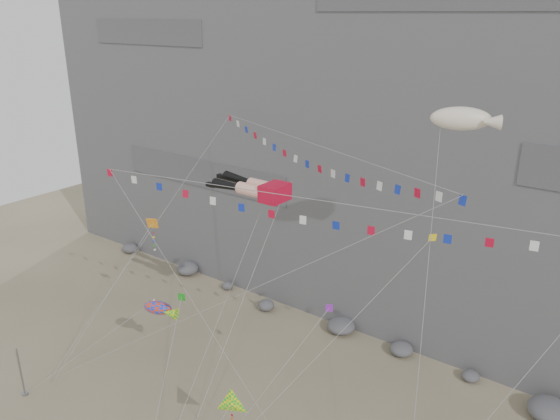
% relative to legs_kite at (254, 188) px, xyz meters
% --- Properties ---
extents(cliff, '(80.00, 28.00, 50.00)m').
position_rel_legs_kite_xyz_m(cliff, '(1.59, 25.44, 8.60)').
color(cliff, slate).
rests_on(cliff, ground).
extents(talus_boulders, '(60.00, 3.00, 1.20)m').
position_rel_legs_kite_xyz_m(talus_boulders, '(1.59, 10.44, -15.80)').
color(talus_boulders, slate).
rests_on(talus_boulders, ground).
extents(anchor_pole_left, '(0.12, 0.12, 4.19)m').
position_rel_legs_kite_xyz_m(anchor_pole_left, '(-13.70, -11.77, -14.31)').
color(anchor_pole_left, slate).
rests_on(anchor_pole_left, ground).
extents(legs_kite, '(7.32, 14.55, 21.20)m').
position_rel_legs_kite_xyz_m(legs_kite, '(0.00, 0.00, 0.00)').
color(legs_kite, red).
rests_on(legs_kite, ground).
extents(flag_banner_upper, '(28.66, 19.18, 28.44)m').
position_rel_legs_kite_xyz_m(flag_banner_upper, '(2.18, 4.12, 2.63)').
color(flag_banner_upper, red).
rests_on(flag_banner_upper, ground).
extents(flag_banner_lower, '(32.60, 11.00, 20.28)m').
position_rel_legs_kite_xyz_m(flag_banner_lower, '(6.18, -1.23, 0.66)').
color(flag_banner_lower, red).
rests_on(flag_banner_lower, ground).
extents(harlequin_kite, '(6.73, 7.73, 15.89)m').
position_rel_legs_kite_xyz_m(harlequin_kite, '(-7.07, -3.42, -3.27)').
color(harlequin_kite, '#F6351B').
rests_on(harlequin_kite, ground).
extents(fish_windsock, '(10.11, 7.99, 12.88)m').
position_rel_legs_kite_xyz_m(fish_windsock, '(-5.54, -4.82, -9.18)').
color(fish_windsock, red).
rests_on(fish_windsock, ground).
extents(delta_kite, '(2.11, 7.92, 9.17)m').
position_rel_legs_kite_xyz_m(delta_kite, '(4.63, -8.24, -10.75)').
color(delta_kite, '#FFEB0D').
rests_on(delta_kite, ground).
extents(blimp_windsock, '(5.90, 13.95, 25.41)m').
position_rel_legs_kite_xyz_m(blimp_windsock, '(12.38, 4.53, 5.49)').
color(blimp_windsock, '#F7E6CB').
rests_on(blimp_windsock, ground).
extents(small_kite_a, '(2.55, 14.86, 20.65)m').
position_rel_legs_kite_xyz_m(small_kite_a, '(-0.94, 2.27, -1.94)').
color(small_kite_a, '#FF5315').
rests_on(small_kite_a, ground).
extents(small_kite_b, '(5.44, 9.89, 15.28)m').
position_rel_legs_kite_xyz_m(small_kite_b, '(8.08, -3.33, -5.56)').
color(small_kite_b, purple).
rests_on(small_kite_b, ground).
extents(small_kite_c, '(4.65, 9.16, 13.58)m').
position_rel_legs_kite_xyz_m(small_kite_c, '(-1.72, -5.92, -6.76)').
color(small_kite_c, '#169419').
rests_on(small_kite_c, ground).
extents(small_kite_d, '(9.52, 16.77, 23.60)m').
position_rel_legs_kite_xyz_m(small_kite_d, '(11.88, 2.12, -1.97)').
color(small_kite_d, yellow).
rests_on(small_kite_d, ground).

